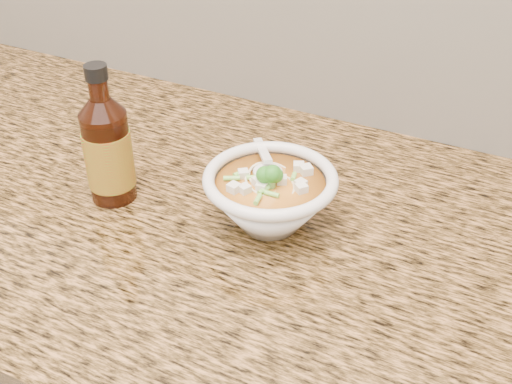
% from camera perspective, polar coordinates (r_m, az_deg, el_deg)
% --- Properties ---
extents(counter_slab, '(4.00, 0.68, 0.04)m').
position_cam_1_polar(counter_slab, '(0.88, -3.62, -2.28)').
color(counter_slab, '#A36E3B').
rests_on(counter_slab, cabinet).
extents(soup_bowl, '(0.17, 0.18, 0.09)m').
position_cam_1_polar(soup_bowl, '(0.81, 1.26, -0.58)').
color(soup_bowl, white).
rests_on(soup_bowl, counter_slab).
extents(hot_sauce_bottle, '(0.07, 0.07, 0.19)m').
position_cam_1_polar(hot_sauce_bottle, '(0.87, -13.03, 3.61)').
color(hot_sauce_bottle, '#351307').
rests_on(hot_sauce_bottle, counter_slab).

